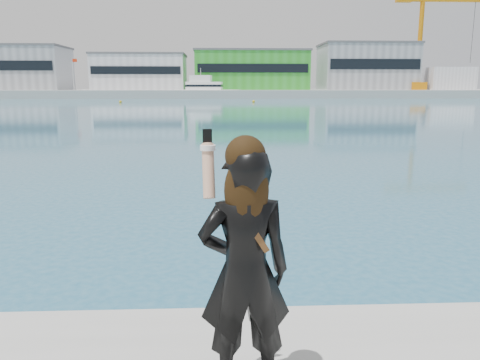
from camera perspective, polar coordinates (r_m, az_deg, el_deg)
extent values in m
cube|color=#9E9E99|center=(133.03, -2.23, 10.51)|extent=(320.00, 40.00, 2.00)
cube|color=gray|center=(141.86, -25.61, 12.11)|extent=(26.00, 16.00, 11.00)
cube|color=black|center=(134.44, -26.99, 12.34)|extent=(24.70, 0.20, 2.42)
cube|color=#59595B|center=(142.17, -25.81, 14.42)|extent=(26.52, 16.32, 0.50)
cube|color=silver|center=(132.77, -12.02, 12.65)|extent=(24.00, 15.00, 9.00)
cube|color=black|center=(125.29, -12.61, 12.93)|extent=(22.80, 0.20, 1.98)
cube|color=#59595B|center=(132.99, -12.11, 14.69)|extent=(24.48, 15.30, 0.50)
cube|color=green|center=(131.37, 1.34, 13.12)|extent=(30.00, 16.00, 10.00)
cube|color=black|center=(123.32, 1.60, 13.47)|extent=(28.50, 0.20, 2.20)
cube|color=#59595B|center=(131.65, 1.35, 15.41)|extent=(30.60, 16.32, 0.50)
cube|color=gray|center=(137.32, 15.15, 13.08)|extent=(25.00, 15.00, 12.00)
cube|color=black|center=(130.11, 16.19, 13.41)|extent=(23.75, 0.20, 2.64)
cube|color=#59595B|center=(137.69, 15.29, 15.68)|extent=(25.50, 15.30, 0.50)
cube|color=silver|center=(143.50, 23.90, 11.23)|extent=(12.00, 10.00, 6.00)
cube|color=orange|center=(135.70, 20.73, 10.66)|extent=(4.00, 4.00, 2.00)
cylinder|color=orange|center=(136.25, 21.09, 15.70)|extent=(1.20, 1.20, 22.00)
cylinder|color=black|center=(142.45, 26.53, 15.87)|extent=(0.10, 0.10, 16.00)
cylinder|color=silver|center=(129.51, -19.68, 12.07)|extent=(0.16, 0.16, 8.00)
cube|color=red|center=(129.47, -19.53, 13.59)|extent=(1.20, 0.04, 0.80)
cylinder|color=silver|center=(126.13, 8.07, 12.64)|extent=(0.16, 0.16, 8.00)
cube|color=red|center=(126.37, 8.39, 14.17)|extent=(1.20, 0.04, 0.80)
cube|color=white|center=(118.50, -3.93, 10.42)|extent=(16.24, 6.50, 2.10)
cube|color=white|center=(118.63, -4.37, 11.39)|extent=(9.19, 4.85, 1.93)
cube|color=white|center=(118.80, -4.81, 12.23)|extent=(5.62, 3.67, 1.58)
cube|color=black|center=(118.63, -4.37, 11.39)|extent=(9.38, 4.96, 0.53)
cylinder|color=silver|center=(118.84, -4.82, 13.03)|extent=(0.14, 0.14, 1.75)
sphere|color=gold|center=(87.64, 1.67, 9.46)|extent=(0.50, 0.50, 0.50)
sphere|color=gold|center=(87.65, -14.37, 9.11)|extent=(0.50, 0.50, 0.50)
imported|color=black|center=(3.08, 0.59, -11.26)|extent=(0.63, 0.44, 1.65)
sphere|color=black|center=(2.85, 0.67, 2.98)|extent=(0.25, 0.25, 0.25)
ellipsoid|color=black|center=(2.84, 0.80, -1.33)|extent=(0.27, 0.14, 0.44)
cylinder|color=tan|center=(2.97, -3.86, 1.13)|extent=(0.09, 0.20, 0.36)
cylinder|color=white|center=(2.99, -3.95, 3.96)|extent=(0.10, 0.10, 0.03)
cube|color=black|center=(3.02, -4.00, 5.09)|extent=(0.06, 0.02, 0.12)
cube|color=#4C2D14|center=(2.89, 1.42, -5.84)|extent=(0.23, 0.04, 0.34)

